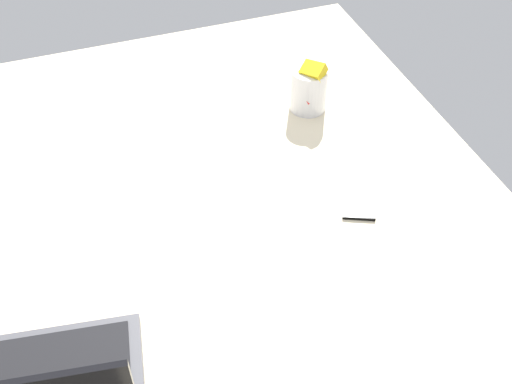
% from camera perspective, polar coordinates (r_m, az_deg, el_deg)
% --- Properties ---
extents(bed_mattress, '(1.80, 1.40, 0.18)m').
position_cam_1_polar(bed_mattress, '(1.40, -14.96, -6.07)').
color(bed_mattress, beige).
rests_on(bed_mattress, ground).
extents(snack_cup, '(0.09, 0.10, 0.14)m').
position_cam_1_polar(snack_cup, '(1.57, 4.81, 9.37)').
color(snack_cup, silver).
rests_on(snack_cup, bed_mattress).
extents(cell_phone, '(0.12, 0.16, 0.01)m').
position_cam_1_polar(cell_phone, '(1.37, 9.22, -0.31)').
color(cell_phone, black).
rests_on(cell_phone, bed_mattress).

